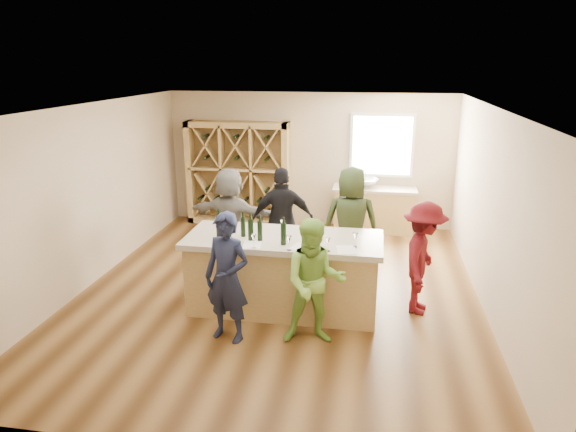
% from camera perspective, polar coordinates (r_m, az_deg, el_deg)
% --- Properties ---
extents(floor, '(6.00, 7.00, 0.10)m').
position_cam_1_polar(floor, '(8.07, -0.95, -8.55)').
color(floor, brown).
rests_on(floor, ground).
extents(ceiling, '(6.00, 7.00, 0.10)m').
position_cam_1_polar(ceiling, '(7.31, -1.06, 12.43)').
color(ceiling, white).
rests_on(ceiling, ground).
extents(wall_back, '(6.00, 0.10, 2.80)m').
position_cam_1_polar(wall_back, '(10.99, 2.40, 6.30)').
color(wall_back, '#C5AE8E').
rests_on(wall_back, ground).
extents(wall_front, '(6.00, 0.10, 2.80)m').
position_cam_1_polar(wall_front, '(4.35, -9.70, -11.03)').
color(wall_front, '#C5AE8E').
rests_on(wall_front, ground).
extents(wall_left, '(0.10, 7.00, 2.80)m').
position_cam_1_polar(wall_left, '(8.64, -21.32, 2.21)').
color(wall_left, '#C5AE8E').
rests_on(wall_left, ground).
extents(wall_right, '(0.10, 7.00, 2.80)m').
position_cam_1_polar(wall_right, '(7.64, 22.11, 0.30)').
color(wall_right, '#C5AE8E').
rests_on(wall_right, ground).
extents(window_frame, '(1.30, 0.06, 1.30)m').
position_cam_1_polar(window_frame, '(10.77, 10.38, 7.72)').
color(window_frame, white).
rests_on(window_frame, wall_back).
extents(window_pane, '(1.18, 0.01, 1.18)m').
position_cam_1_polar(window_pane, '(10.73, 10.38, 7.69)').
color(window_pane, white).
rests_on(window_pane, wall_back).
extents(wine_rack, '(2.20, 0.45, 2.20)m').
position_cam_1_polar(wine_rack, '(11.06, -5.57, 4.72)').
color(wine_rack, tan).
rests_on(wine_rack, floor).
extents(back_counter_base, '(1.60, 0.58, 0.86)m').
position_cam_1_polar(back_counter_base, '(10.79, 9.49, 0.58)').
color(back_counter_base, tan).
rests_on(back_counter_base, floor).
extents(back_counter_top, '(1.70, 0.62, 0.06)m').
position_cam_1_polar(back_counter_top, '(10.67, 9.61, 2.96)').
color(back_counter_top, '#BCAF9A').
rests_on(back_counter_top, back_counter_base).
extents(sink, '(0.54, 0.54, 0.19)m').
position_cam_1_polar(sink, '(10.64, 8.57, 3.65)').
color(sink, silver).
rests_on(sink, back_counter_top).
extents(faucet, '(0.02, 0.02, 0.30)m').
position_cam_1_polar(faucet, '(10.81, 8.60, 4.16)').
color(faucet, silver).
rests_on(faucet, back_counter_top).
extents(tasting_counter_base, '(2.60, 1.00, 1.00)m').
position_cam_1_polar(tasting_counter_base, '(7.31, -0.47, -6.64)').
color(tasting_counter_base, tan).
rests_on(tasting_counter_base, floor).
extents(tasting_counter_top, '(2.72, 1.12, 0.08)m').
position_cam_1_polar(tasting_counter_top, '(7.11, -0.48, -2.65)').
color(tasting_counter_top, '#BCAF9A').
rests_on(tasting_counter_top, tasting_counter_base).
extents(wine_bottle_a, '(0.09, 0.09, 0.32)m').
position_cam_1_polar(wine_bottle_a, '(7.14, -7.69, -1.06)').
color(wine_bottle_a, black).
rests_on(wine_bottle_a, tasting_counter_top).
extents(wine_bottle_b, '(0.08, 0.08, 0.29)m').
position_cam_1_polar(wine_bottle_b, '(6.94, -6.61, -1.64)').
color(wine_bottle_b, black).
rests_on(wine_bottle_b, tasting_counter_top).
extents(wine_bottle_c, '(0.08, 0.08, 0.27)m').
position_cam_1_polar(wine_bottle_c, '(7.11, -5.01, -1.23)').
color(wine_bottle_c, black).
rests_on(wine_bottle_c, tasting_counter_top).
extents(wine_bottle_d, '(0.08, 0.08, 0.30)m').
position_cam_1_polar(wine_bottle_d, '(6.95, -4.17, -1.52)').
color(wine_bottle_d, black).
rests_on(wine_bottle_d, tasting_counter_top).
extents(wine_bottle_e, '(0.08, 0.08, 0.28)m').
position_cam_1_polar(wine_bottle_e, '(6.92, -3.14, -1.66)').
color(wine_bottle_e, black).
rests_on(wine_bottle_e, tasting_counter_top).
extents(wine_glass_a, '(0.09, 0.09, 0.19)m').
position_cam_1_polar(wine_glass_a, '(6.67, -3.82, -2.80)').
color(wine_glass_a, white).
rests_on(wine_glass_a, tasting_counter_top).
extents(wine_glass_b, '(0.09, 0.09, 0.20)m').
position_cam_1_polar(wine_glass_b, '(6.58, 0.10, -3.01)').
color(wine_glass_b, white).
rests_on(wine_glass_b, tasting_counter_top).
extents(wine_glass_c, '(0.08, 0.08, 0.18)m').
position_cam_1_polar(wine_glass_c, '(6.56, 4.47, -3.22)').
color(wine_glass_c, white).
rests_on(wine_glass_c, tasting_counter_top).
extents(wine_glass_d, '(0.09, 0.09, 0.19)m').
position_cam_1_polar(wine_glass_d, '(6.83, 2.58, -2.28)').
color(wine_glass_d, white).
rests_on(wine_glass_d, tasting_counter_top).
extents(wine_glass_e, '(0.10, 0.10, 0.19)m').
position_cam_1_polar(wine_glass_e, '(6.76, 7.46, -2.64)').
color(wine_glass_e, white).
rests_on(wine_glass_e, tasting_counter_top).
extents(tasting_menu_a, '(0.28, 0.35, 0.00)m').
position_cam_1_polar(tasting_menu_a, '(6.82, -4.00, -3.19)').
color(tasting_menu_a, white).
rests_on(tasting_menu_a, tasting_counter_top).
extents(tasting_menu_b, '(0.30, 0.35, 0.00)m').
position_cam_1_polar(tasting_menu_b, '(6.72, 1.45, -3.46)').
color(tasting_menu_b, white).
rests_on(tasting_menu_b, tasting_counter_top).
extents(tasting_menu_c, '(0.29, 0.36, 0.00)m').
position_cam_1_polar(tasting_menu_c, '(6.67, 6.50, -3.74)').
color(tasting_menu_c, white).
rests_on(tasting_menu_c, tasting_counter_top).
extents(person_near_left, '(0.71, 0.59, 1.67)m').
position_cam_1_polar(person_near_left, '(6.45, -6.78, -6.83)').
color(person_near_left, '#191E38').
rests_on(person_near_left, floor).
extents(person_near_right, '(0.84, 0.55, 1.61)m').
position_cam_1_polar(person_near_right, '(6.36, 2.98, -7.38)').
color(person_near_right, '#8CC64C').
rests_on(person_near_right, floor).
extents(person_server, '(0.69, 1.11, 1.60)m').
position_cam_1_polar(person_server, '(7.35, 14.75, -4.57)').
color(person_server, '#590F14').
rests_on(person_server, floor).
extents(person_far_mid, '(1.12, 0.71, 1.77)m').
position_cam_1_polar(person_far_mid, '(8.49, -0.59, -0.47)').
color(person_far_mid, black).
rests_on(person_far_mid, floor).
extents(person_far_right, '(0.93, 0.63, 1.83)m').
position_cam_1_polar(person_far_right, '(8.32, 7.00, -0.76)').
color(person_far_right, '#263319').
rests_on(person_far_right, floor).
extents(person_far_left, '(1.67, 0.84, 1.72)m').
position_cam_1_polar(person_far_left, '(8.79, -6.43, -0.14)').
color(person_far_left, slate).
rests_on(person_far_left, floor).
extents(wine_bottle_f, '(0.07, 0.07, 0.30)m').
position_cam_1_polar(wine_bottle_f, '(6.76, -0.51, -2.00)').
color(wine_bottle_f, black).
rests_on(wine_bottle_f, tasting_counter_top).
extents(wine_glass_f, '(0.07, 0.07, 0.18)m').
position_cam_1_polar(wine_glass_f, '(7.27, -0.60, -1.14)').
color(wine_glass_f, white).
rests_on(wine_glass_f, tasting_counter_top).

